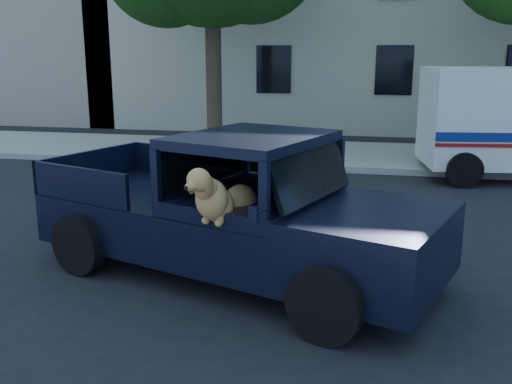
# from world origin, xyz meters

# --- Properties ---
(ground) EXTENTS (120.00, 120.00, 0.00)m
(ground) POSITION_xyz_m (0.00, 0.00, 0.00)
(ground) COLOR black
(ground) RESTS_ON ground
(far_sidewalk) EXTENTS (60.00, 4.00, 0.15)m
(far_sidewalk) POSITION_xyz_m (0.00, 9.20, 0.07)
(far_sidewalk) COLOR gray
(far_sidewalk) RESTS_ON ground
(lane_stripes) EXTENTS (21.60, 0.14, 0.01)m
(lane_stripes) POSITION_xyz_m (2.00, 3.40, 0.01)
(lane_stripes) COLOR silver
(lane_stripes) RESTS_ON ground
(building_main) EXTENTS (26.00, 6.00, 9.00)m
(building_main) POSITION_xyz_m (3.00, 16.50, 4.50)
(building_main) COLOR #B9B198
(building_main) RESTS_ON ground
(building_left) EXTENTS (12.00, 6.00, 8.00)m
(building_left) POSITION_xyz_m (-15.00, 16.50, 4.00)
(building_left) COLOR tan
(building_left) RESTS_ON ground
(pickup_truck) EXTENTS (5.44, 3.53, 1.82)m
(pickup_truck) POSITION_xyz_m (-1.20, 0.55, 0.61)
(pickup_truck) COLOR black
(pickup_truck) RESTS_ON ground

